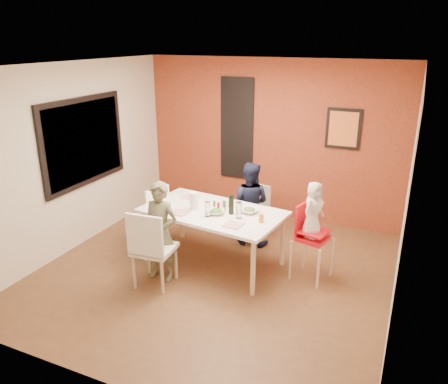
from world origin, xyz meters
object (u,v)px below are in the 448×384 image
at_px(child_near, 161,232).
at_px(wine_bottle, 231,205).
at_px(chair_far, 255,209).
at_px(dining_table, 213,215).
at_px(chair_near, 151,246).
at_px(paper_towel_roll, 194,201).
at_px(chair_left, 153,213).
at_px(high_chair, 310,234).
at_px(toddler, 313,210).
at_px(child_far, 249,204).

distance_m(child_near, wine_bottle, 0.99).
bearing_deg(chair_far, wine_bottle, -75.75).
xyz_separation_m(chair_far, wine_bottle, (0.03, -1.03, 0.44)).
relative_size(dining_table, wine_bottle, 7.77).
xyz_separation_m(chair_near, paper_towel_roll, (0.18, 0.83, 0.33)).
xyz_separation_m(dining_table, wine_bottle, (0.28, -0.00, 0.20)).
height_order(chair_left, high_chair, high_chair).
xyz_separation_m(chair_near, high_chair, (1.73, 1.05, 0.03)).
distance_m(chair_near, chair_left, 1.19).
bearing_deg(chair_near, toddler, -153.95).
height_order(chair_near, toddler, toddler).
xyz_separation_m(dining_table, chair_near, (-0.43, -0.89, -0.14)).
bearing_deg(child_far, chair_left, 23.69).
bearing_deg(high_chair, toddler, -99.39).
distance_m(chair_near, paper_towel_roll, 0.91).
bearing_deg(wine_bottle, paper_towel_roll, -173.08).
distance_m(chair_near, wine_bottle, 1.18).
relative_size(chair_near, chair_far, 1.21).
height_order(chair_left, toddler, toddler).
distance_m(child_near, child_far, 1.58).
distance_m(high_chair, wine_bottle, 1.09).
distance_m(chair_near, chair_far, 2.04).
distance_m(dining_table, child_far, 0.83).
relative_size(chair_near, toddler, 1.42).
distance_m(dining_table, wine_bottle, 0.34).
xyz_separation_m(high_chair, toddler, (0.03, -0.01, 0.35)).
bearing_deg(wine_bottle, child_near, -138.10).
height_order(dining_table, chair_near, chair_near).
bearing_deg(chair_far, high_chair, -26.52).
bearing_deg(chair_near, chair_left, -63.29).
xyz_separation_m(high_chair, paper_towel_roll, (-1.56, -0.23, 0.30)).
bearing_deg(child_far, child_near, 61.10).
bearing_deg(dining_table, wine_bottle, -0.69).
bearing_deg(high_chair, wine_bottle, 112.42).
height_order(dining_table, chair_left, chair_left).
bearing_deg(wine_bottle, child_far, 93.05).
xyz_separation_m(chair_near, wine_bottle, (0.70, 0.89, 0.34)).
relative_size(chair_near, child_near, 0.78).
bearing_deg(paper_towel_roll, dining_table, 15.09).
bearing_deg(chair_far, child_far, -81.30).
height_order(chair_near, high_chair, chair_near).
bearing_deg(chair_far, toddler, -26.18).
bearing_deg(child_far, paper_towel_roll, 56.82).
xyz_separation_m(dining_table, paper_towel_roll, (-0.25, -0.07, 0.19)).
relative_size(wine_bottle, paper_towel_roll, 1.06).
bearing_deg(toddler, dining_table, 116.76).
bearing_deg(chair_left, paper_towel_roll, 92.78).
relative_size(high_chair, toddler, 1.39).
distance_m(child_far, wine_bottle, 0.84).
bearing_deg(chair_near, chair_far, -114.05).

